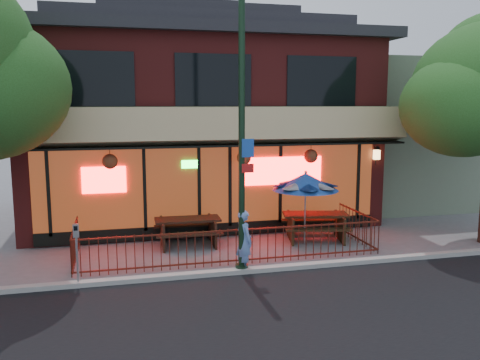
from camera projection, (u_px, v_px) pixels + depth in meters
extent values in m
plane|color=gray|center=(238.00, 267.00, 13.41)|extent=(80.00, 80.00, 0.00)
cube|color=#999993|center=(243.00, 271.00, 12.92)|extent=(80.00, 0.25, 0.12)
cube|color=maroon|center=(194.00, 130.00, 19.83)|extent=(12.00, 8.00, 6.50)
cube|color=#59230F|center=(214.00, 187.00, 16.22)|extent=(11.00, 0.06, 2.60)
cube|color=#FF0C0C|center=(284.00, 171.00, 16.62)|extent=(2.60, 0.04, 0.90)
cube|color=#FF0C0C|center=(104.00, 180.00, 15.28)|extent=(1.30, 0.04, 0.80)
cube|color=#D7C687|center=(217.00, 128.00, 15.47)|extent=(12.20, 1.33, 1.26)
cube|color=black|center=(93.00, 79.00, 14.86)|extent=(2.40, 0.06, 1.60)
cube|color=black|center=(214.00, 80.00, 15.71)|extent=(2.40, 0.06, 1.60)
cube|color=black|center=(322.00, 81.00, 16.57)|extent=(2.40, 0.06, 1.60)
cube|color=black|center=(215.00, 229.00, 16.40)|extent=(11.00, 0.12, 0.40)
cube|color=#FFC672|center=(377.00, 155.00, 17.26)|extent=(0.18, 0.18, 0.32)
cube|color=slate|center=(394.00, 132.00, 22.49)|extent=(6.00, 7.00, 6.00)
cube|color=#511A11|center=(236.00, 230.00, 13.46)|extent=(8.40, 0.04, 0.04)
cube|color=#511A11|center=(236.00, 260.00, 13.59)|extent=(8.40, 0.04, 0.04)
cube|color=#511A11|center=(74.00, 228.00, 13.71)|extent=(0.04, 2.60, 0.04)
cube|color=#511A11|center=(358.00, 212.00, 15.71)|extent=(0.04, 2.60, 0.04)
cylinder|color=#511A11|center=(236.00, 247.00, 13.53)|extent=(0.02, 0.02, 1.00)
cylinder|color=black|center=(242.00, 135.00, 12.50)|extent=(0.16, 0.16, 7.00)
cylinder|color=black|center=(242.00, 268.00, 13.01)|extent=(0.32, 0.32, 0.20)
cube|color=#194CB2|center=(248.00, 148.00, 12.43)|extent=(0.30, 0.02, 0.45)
cube|color=red|center=(248.00, 168.00, 12.51)|extent=(0.30, 0.02, 0.22)
cube|color=#321C12|center=(163.00, 234.00, 15.26)|extent=(0.11, 1.41, 0.80)
cube|color=#321C12|center=(213.00, 231.00, 15.58)|extent=(0.11, 1.41, 0.80)
cube|color=#321C12|center=(188.00, 219.00, 15.36)|extent=(1.98, 0.88, 0.07)
cube|color=#321C12|center=(190.00, 235.00, 14.83)|extent=(1.96, 0.37, 0.05)
cube|color=#321C12|center=(186.00, 225.00, 15.99)|extent=(1.96, 0.37, 0.05)
cube|color=#342412|center=(291.00, 227.00, 15.99)|extent=(0.39, 1.43, 0.83)
cube|color=#342412|center=(340.00, 227.00, 16.02)|extent=(0.39, 1.43, 0.83)
cube|color=#342412|center=(315.00, 214.00, 15.95)|extent=(2.14, 1.26, 0.07)
cube|color=#342412|center=(319.00, 230.00, 15.39)|extent=(2.03, 0.75, 0.06)
cube|color=#342412|center=(312.00, 220.00, 16.60)|extent=(2.03, 0.75, 0.06)
cylinder|color=gray|center=(305.00, 211.00, 15.42)|extent=(0.05, 0.05, 2.09)
cone|color=#1B4294|center=(306.00, 182.00, 15.29)|extent=(2.00, 2.00, 0.52)
sphere|color=gray|center=(306.00, 172.00, 15.25)|extent=(0.09, 0.10, 0.09)
imported|color=#6488C9|center=(244.00, 241.00, 12.98)|extent=(0.52, 0.66, 1.60)
cylinder|color=#9A9DA2|center=(77.00, 261.00, 11.91)|extent=(0.06, 0.06, 1.22)
cube|color=#9A9DA2|center=(76.00, 231.00, 11.80)|extent=(0.14, 0.11, 0.31)
cube|color=black|center=(76.00, 228.00, 11.73)|extent=(0.09, 0.01, 0.11)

